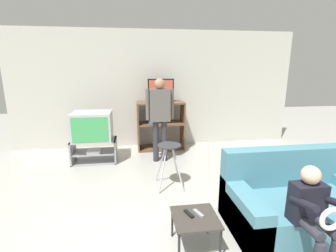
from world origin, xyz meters
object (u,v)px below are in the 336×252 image
(remote_control_white, at_px, (198,213))
(couch, at_px, (298,203))
(person_standing_adult, at_px, (160,112))
(tv_stand, at_px, (95,151))
(folding_stool, at_px, (169,153))
(snack_table, at_px, (195,220))
(person_seated_child, at_px, (313,210))
(media_shelf, at_px, (161,125))
(remote_control_black, at_px, (189,214))
(television_main, at_px, (92,126))
(television_flat, at_px, (161,91))

(remote_control_white, xyz_separation_m, couch, (1.21, 0.15, -0.08))
(person_standing_adult, bearing_deg, tv_stand, 174.35)
(couch, bearing_deg, folding_stool, 138.70)
(folding_stool, height_order, couch, couch)
(snack_table, bearing_deg, person_seated_child, -18.70)
(media_shelf, bearing_deg, remote_control_white, -89.40)
(snack_table, height_order, person_standing_adult, person_standing_adult)
(tv_stand, relative_size, person_seated_child, 0.90)
(couch, distance_m, person_seated_child, 0.65)
(remote_control_black, bearing_deg, remote_control_white, -24.81)
(folding_stool, height_order, person_standing_adult, person_standing_adult)
(media_shelf, xyz_separation_m, person_seated_child, (0.98, -3.50, 0.01))
(television_main, height_order, remote_control_white, television_main)
(tv_stand, height_order, television_flat, television_flat)
(couch, bearing_deg, remote_control_black, -173.61)
(person_seated_child, bearing_deg, remote_control_white, 158.52)
(folding_stool, xyz_separation_m, remote_control_white, (0.10, -1.31, -0.18))
(tv_stand, distance_m, remote_control_black, 2.82)
(remote_control_black, distance_m, person_standing_adult, 2.45)
(remote_control_white, bearing_deg, television_main, 96.24)
(tv_stand, distance_m, couch, 3.51)
(television_flat, distance_m, remote_control_black, 3.28)
(television_main, xyz_separation_m, media_shelf, (1.36, 0.62, -0.17))
(folding_stool, distance_m, person_seated_child, 1.98)
(couch, xyz_separation_m, person_standing_adult, (-1.33, 2.23, 0.69))
(media_shelf, bearing_deg, couch, -67.40)
(remote_control_black, bearing_deg, folding_stool, 69.32)
(television_main, height_order, media_shelf, media_shelf)
(media_shelf, bearing_deg, person_standing_adult, -97.15)
(person_seated_child, bearing_deg, snack_table, 161.30)
(remote_control_white, xyz_separation_m, person_standing_adult, (-0.13, 2.38, 0.61))
(television_main, relative_size, person_standing_adult, 0.45)
(television_flat, height_order, person_standing_adult, person_standing_adult)
(television_flat, bearing_deg, snack_table, -90.43)
(remote_control_white, height_order, person_standing_adult, person_standing_adult)
(couch, bearing_deg, television_flat, 112.24)
(media_shelf, height_order, person_seated_child, media_shelf)
(tv_stand, xyz_separation_m, remote_control_white, (1.39, -2.51, 0.14))
(television_main, relative_size, folding_stool, 1.06)
(media_shelf, height_order, folding_stool, media_shelf)
(tv_stand, xyz_separation_m, person_seated_child, (2.33, -2.88, 0.33))
(television_main, bearing_deg, tv_stand, -51.20)
(couch, xyz_separation_m, person_seated_child, (-0.26, -0.52, 0.27))
(tv_stand, height_order, media_shelf, media_shelf)
(folding_stool, bearing_deg, person_seated_child, -57.99)
(television_main, bearing_deg, media_shelf, 24.45)
(tv_stand, relative_size, television_flat, 1.49)
(remote_control_black, relative_size, person_standing_adult, 0.09)
(remote_control_black, xyz_separation_m, person_seated_child, (1.04, -0.38, 0.19))
(media_shelf, xyz_separation_m, remote_control_white, (0.03, -3.13, -0.18))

